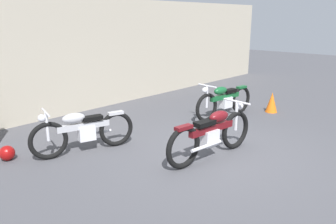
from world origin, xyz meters
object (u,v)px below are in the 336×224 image
Objects in this scene: motorcycle_green at (224,100)px; traffic_cone at (272,102)px; helmet at (7,153)px; motorcycle_maroon at (212,133)px; motorcycle_silver at (83,131)px.

traffic_cone is at bearing 158.82° from motorcycle_green.
motorcycle_maroon is at bearing -45.05° from helmet.
motorcycle_silver reaches higher than traffic_cone.
traffic_cone is 3.76m from motorcycle_maroon.
traffic_cone is at bearing -177.92° from motorcycle_silver.
helmet is 1.40m from motorcycle_silver.
helmet is 0.14× the size of motorcycle_silver.
motorcycle_green is at bearing -14.65° from helmet.
helmet is 0.51× the size of traffic_cone.
traffic_cone is 0.28× the size of motorcycle_silver.
motorcycle_green reaches higher than helmet.
motorcycle_silver is at bearing -30.74° from helmet.
motorcycle_maroon is 2.75m from motorcycle_green.
helmet is 5.23m from motorcycle_green.
motorcycle_green is at bearing -172.75° from motorcycle_silver.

